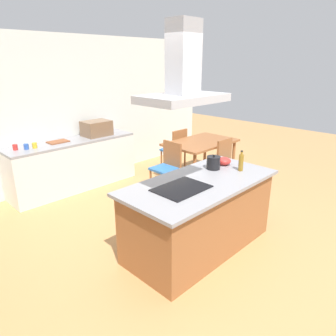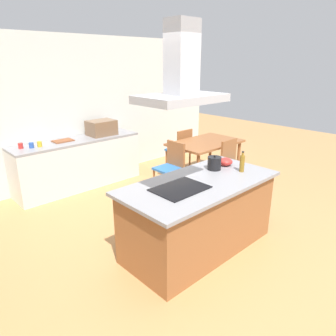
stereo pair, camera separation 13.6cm
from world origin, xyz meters
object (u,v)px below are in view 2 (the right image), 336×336
object	(u,v)px
olive_oil_bottle	(242,163)
chair_facing_back_wall	(181,147)
mixing_bowl	(225,162)
chair_at_left_end	(172,164)
coffee_mug_red	(21,146)
range_hood	(182,77)
coffee_mug_blue	(31,145)
coffee_mug_yellow	(40,144)
tea_kettle	(214,163)
dining_table	(205,146)
chair_facing_island	(233,161)
cutting_board	(63,141)
countertop_microwave	(101,128)
cooktop	(180,188)

from	to	relation	value
olive_oil_bottle	chair_facing_back_wall	size ratio (longest dim) A/B	0.30
mixing_bowl	chair_at_left_end	distance (m)	1.51
coffee_mug_red	range_hood	size ratio (longest dim) A/B	0.10
chair_at_left_end	range_hood	size ratio (longest dim) A/B	0.99
chair_facing_back_wall	range_hood	xyz separation A→B (m)	(-2.29, -2.23, 1.59)
coffee_mug_blue	coffee_mug_yellow	bearing A→B (deg)	-10.55
tea_kettle	chair_facing_back_wall	xyz separation A→B (m)	(1.49, 2.07, -0.48)
dining_table	chair_facing_island	size ratio (longest dim) A/B	1.57
cutting_board	chair_at_left_end	xyz separation A→B (m)	(1.35, -1.37, -0.40)
dining_table	range_hood	world-z (taller)	range_hood
olive_oil_bottle	chair_facing_island	distance (m)	1.74
coffee_mug_red	chair_facing_back_wall	world-z (taller)	coffee_mug_red
olive_oil_bottle	countertop_microwave	distance (m)	3.02
cooktop	dining_table	world-z (taller)	cooktop
coffee_mug_red	coffee_mug_yellow	xyz separation A→B (m)	(0.27, -0.11, 0.00)
coffee_mug_yellow	chair_facing_island	world-z (taller)	coffee_mug_yellow
cutting_board	chair_facing_back_wall	size ratio (longest dim) A/B	0.38
mixing_bowl	tea_kettle	bearing A→B (deg)	-179.94
mixing_bowl	countertop_microwave	size ratio (longest dim) A/B	0.38
dining_table	range_hood	size ratio (longest dim) A/B	1.56
mixing_bowl	range_hood	bearing A→B (deg)	-171.37
chair_facing_island	coffee_mug_blue	bearing A→B (deg)	145.28
mixing_bowl	coffee_mug_yellow	bearing A→B (deg)	118.49
olive_oil_bottle	coffee_mug_blue	size ratio (longest dim) A/B	2.99
range_hood	cutting_board	bearing A→B (deg)	89.56
cooktop	chair_at_left_end	bearing A→B (deg)	48.74
coffee_mug_blue	cutting_board	distance (m)	0.58
olive_oil_bottle	chair_at_left_end	bearing A→B (deg)	77.10
chair_facing_back_wall	cooktop	bearing A→B (deg)	-135.74
tea_kettle	chair_facing_back_wall	bearing A→B (deg)	54.22
cutting_board	range_hood	xyz separation A→B (m)	(-0.02, -2.93, 1.19)
range_hood	mixing_bowl	bearing A→B (deg)	8.63
cooktop	coffee_mug_blue	xyz separation A→B (m)	(-0.55, 2.86, 0.04)
mixing_bowl	range_hood	distance (m)	1.55
countertop_microwave	cutting_board	world-z (taller)	countertop_microwave
countertop_microwave	cutting_board	bearing A→B (deg)	176.25
cutting_board	chair_facing_island	bearing A→B (deg)	-41.87
coffee_mug_blue	tea_kettle	bearing A→B (deg)	-63.64
coffee_mug_blue	range_hood	distance (m)	3.14
chair_facing_island	coffee_mug_yellow	bearing A→B (deg)	144.39
coffee_mug_blue	chair_facing_back_wall	size ratio (longest dim) A/B	0.10
coffee_mug_blue	chair_at_left_end	distance (m)	2.36
countertop_microwave	coffee_mug_blue	bearing A→B (deg)	-179.34
dining_table	range_hood	xyz separation A→B (m)	(-2.29, -1.56, 1.43)
tea_kettle	coffee_mug_yellow	bearing A→B (deg)	114.39
coffee_mug_blue	chair_facing_back_wall	world-z (taller)	coffee_mug_blue
coffee_mug_blue	chair_facing_island	bearing A→B (deg)	-34.72
countertop_microwave	chair_at_left_end	bearing A→B (deg)	-65.95
coffee_mug_red	chair_at_left_end	world-z (taller)	coffee_mug_red
dining_table	range_hood	distance (m)	3.12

